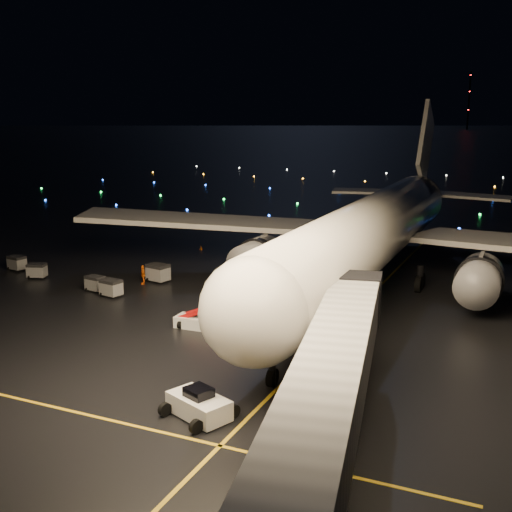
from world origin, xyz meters
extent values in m
plane|color=black|center=(0.00, 300.00, 0.00)|extent=(2000.00, 2000.00, 0.00)
cube|color=gold|center=(12.00, 15.00, 0.01)|extent=(0.25, 80.00, 0.02)
cube|color=silver|center=(9.39, -7.56, 0.90)|extent=(4.23, 3.24, 1.79)
imported|color=orange|center=(-10.17, 15.82, 0.98)|extent=(1.05, 1.21, 1.96)
cone|color=orange|center=(1.21, 12.53, 0.25)|extent=(0.54, 0.54, 0.50)
cone|color=orange|center=(3.41, 20.20, 0.25)|extent=(0.48, 0.48, 0.49)
cone|color=orange|center=(0.56, 21.75, 0.24)|extent=(0.45, 0.45, 0.49)
cone|color=orange|center=(-13.04, 33.08, 0.26)|extent=(0.56, 0.56, 0.52)
cylinder|color=black|center=(-60.00, 740.00, 32.00)|extent=(1.80, 1.80, 64.00)
cube|color=gray|center=(-9.29, 17.22, 0.93)|extent=(2.44, 1.94, 1.85)
cube|color=gray|center=(-10.38, 10.77, 0.82)|extent=(2.12, 1.65, 1.63)
cube|color=gray|center=(-12.94, 11.69, 0.75)|extent=(1.94, 1.50, 1.50)
cube|color=gray|center=(-21.76, 13.27, 0.78)|extent=(2.14, 1.79, 1.55)
cube|color=gray|center=(-26.31, 15.09, 0.80)|extent=(2.08, 1.62, 1.59)
camera|label=1|loc=(26.21, -36.99, 16.88)|focal=45.00mm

